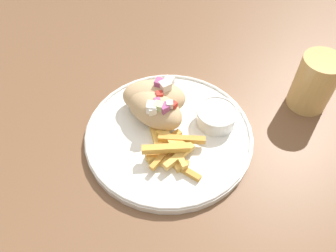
{
  "coord_description": "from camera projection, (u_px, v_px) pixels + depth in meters",
  "views": [
    {
      "loc": [
        0.25,
        -0.23,
        1.2
      ],
      "look_at": [
        -0.03,
        -0.0,
        0.75
      ],
      "focal_mm": 35.0,
      "sensor_mm": 36.0,
      "label": 1
    }
  ],
  "objects": [
    {
      "name": "pita_sandwich_far",
      "position": [
        154.0,
        97.0,
        0.61
      ],
      "size": [
        0.13,
        0.13,
        0.07
      ],
      "rotation": [
        0.0,
        0.0,
        0.78
      ],
      "color": "tan",
      "rests_on": "plate"
    },
    {
      "name": "sauce_ramekin",
      "position": [
        216.0,
        115.0,
        0.59
      ],
      "size": [
        0.08,
        0.08,
        0.03
      ],
      "color": "white",
      "rests_on": "plate"
    },
    {
      "name": "plate",
      "position": [
        168.0,
        134.0,
        0.6
      ],
      "size": [
        0.3,
        0.3,
        0.02
      ],
      "color": "white",
      "rests_on": "table"
    },
    {
      "name": "water_glass",
      "position": [
        314.0,
        85.0,
        0.62
      ],
      "size": [
        0.08,
        0.08,
        0.11
      ],
      "color": "tan",
      "rests_on": "table"
    },
    {
      "name": "fries_pile",
      "position": [
        169.0,
        150.0,
        0.56
      ],
      "size": [
        0.14,
        0.11,
        0.03
      ],
      "color": "gold",
      "rests_on": "plate"
    },
    {
      "name": "pita_sandwich_near",
      "position": [
        153.0,
        109.0,
        0.59
      ],
      "size": [
        0.13,
        0.09,
        0.06
      ],
      "rotation": [
        0.0,
        0.0,
        0.2
      ],
      "color": "tan",
      "rests_on": "plate"
    },
    {
      "name": "table",
      "position": [
        178.0,
        163.0,
        0.63
      ],
      "size": [
        1.59,
        1.59,
        0.72
      ],
      "color": "brown",
      "rests_on": "ground_plane"
    }
  ]
}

